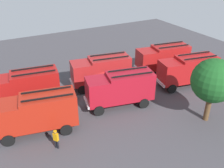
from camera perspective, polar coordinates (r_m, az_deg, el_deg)
The scene contains 15 objects.
ground_plane at distance 28.96m, azimuth 0.00°, elevation -2.45°, with size 55.22×55.22×0.00m, color #423F44.
fire_truck_0 at distance 34.31m, azimuth 11.62°, elevation 6.01°, with size 7.51×3.72×3.88m.
fire_truck_1 at distance 29.90m, azimuth -2.50°, elevation 3.21°, with size 7.51×3.74×3.88m.
fire_truck_2 at distance 27.78m, azimuth -19.26°, elevation -0.48°, with size 7.47×3.57×3.88m.
fire_truck_3 at distance 31.43m, azimuth 17.00°, elevation 3.24°, with size 7.53×3.85×3.88m.
fire_truck_4 at distance 25.98m, azimuth 1.90°, elevation -0.82°, with size 7.55×3.94×3.88m.
fire_truck_5 at distance 23.14m, azimuth -16.78°, elevation -6.11°, with size 7.54×3.88×3.88m.
firefighter_0 at distance 38.79m, azimuth 12.57°, elevation 6.63°, with size 0.48×0.38×1.73m.
firefighter_1 at distance 34.71m, azimuth 16.44°, elevation 3.60°, with size 0.45×0.29×1.77m.
firefighter_2 at distance 21.59m, azimuth -12.74°, elevation -12.10°, with size 0.44×0.48×1.79m.
firefighter_3 at distance 25.27m, azimuth -22.63°, elevation -7.41°, with size 0.42×0.48×1.68m.
tree_1 at distance 24.46m, azimuth 22.29°, elevation 0.67°, with size 4.13×4.13×6.39m.
traffic_cone_0 at distance 26.62m, azimuth -17.11°, elevation -5.93°, with size 0.51×0.51×0.73m, color #F2600C.
traffic_cone_1 at distance 32.90m, azimuth -5.11°, elevation 1.99°, with size 0.43×0.43×0.62m, color #F2600C.
traffic_cone_2 at distance 34.14m, azimuth 15.17°, elevation 2.06°, with size 0.41×0.41×0.59m, color #F2600C.
Camera 1 is at (11.89, 21.95, 14.68)m, focal length 39.82 mm.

